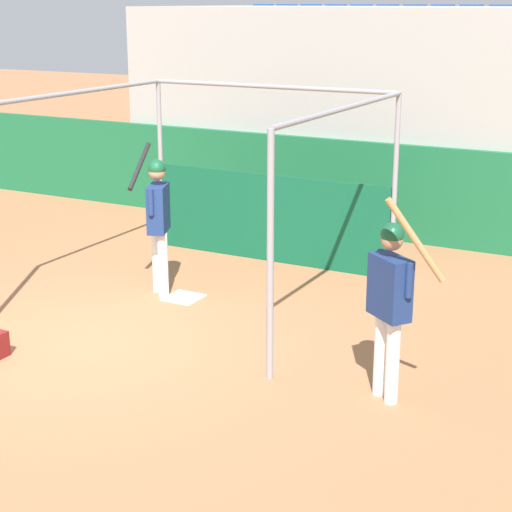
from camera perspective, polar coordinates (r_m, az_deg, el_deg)
ground_plane at (r=9.83m, az=-11.53°, el=-5.75°), size 60.00×60.00×0.00m
outfield_wall at (r=14.35m, az=3.11°, el=4.89°), size 24.00×0.12×1.55m
bleacher_section at (r=16.05m, az=6.33°, el=9.81°), size 7.05×4.00×3.63m
batting_cage at (r=11.85m, az=-0.46°, el=4.17°), size 3.84×3.73×2.57m
home_plate at (r=11.11m, az=-4.85°, el=-2.77°), size 0.44×0.44×0.02m
player_batter at (r=11.00m, az=-6.56°, el=2.83°), size 0.67×0.78×1.91m
player_waiting at (r=8.07m, az=8.94°, el=-2.57°), size 0.80×0.61×2.07m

